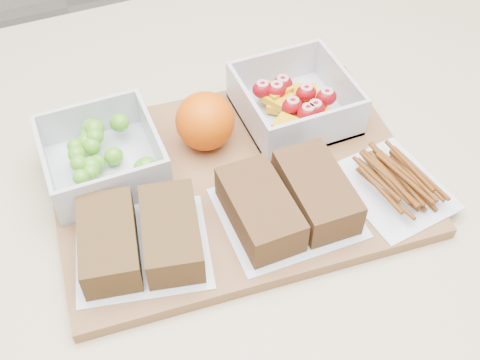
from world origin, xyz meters
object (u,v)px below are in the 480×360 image
Objects in this scene: grape_container at (104,155)px; pretzel_bag at (394,181)px; fruit_container at (294,103)px; orange at (205,121)px; cutting_board at (234,180)px; sandwich_bag_center at (288,201)px; sandwich_bag_left at (140,238)px.

grape_container is 0.92× the size of pretzel_bag.
grape_container is 0.97× the size of fruit_container.
orange is (0.13, -0.00, 0.01)m from grape_container.
cutting_board is 3.21× the size of grape_container.
fruit_container is 0.12m from orange.
sandwich_bag_center is at bearing 174.15° from pretzel_bag.
orange is 0.44× the size of sandwich_bag_left.
fruit_container reaches higher than grape_container.
orange is at bearing 105.05° from cutting_board.
orange is at bearing 108.12° from sandwich_bag_center.
cutting_board is 0.13m from fruit_container.
grape_container is at bearing 158.31° from cutting_board.
fruit_container is (0.11, 0.07, 0.03)m from cutting_board.
pretzel_bag is (0.30, -0.16, -0.01)m from grape_container.
sandwich_bag_center is at bearing -117.97° from fruit_container.
fruit_container is (0.25, -0.00, -0.00)m from grape_container.
fruit_container reaches higher than sandwich_bag_center.
orange reaches higher than sandwich_bag_center.
sandwich_bag_center is (0.17, -0.14, -0.00)m from grape_container.
fruit_container is 0.82× the size of sandwich_bag_left.
sandwich_bag_left is (-0.24, -0.13, -0.00)m from fruit_container.
pretzel_bag is at bearing -23.93° from cutting_board.
sandwich_bag_left reaches higher than cutting_board.
grape_container reaches higher than cutting_board.
orange is 0.23m from pretzel_bag.
orange is 0.15m from sandwich_bag_center.
pretzel_bag is (0.17, -0.15, -0.02)m from orange.
cutting_board is 5.84× the size of orange.
fruit_container reaches higher than sandwich_bag_left.
cutting_board is at bearing 151.47° from pretzel_bag.
pretzel_bag is (0.13, -0.01, -0.01)m from sandwich_bag_center.
cutting_board is 3.13× the size of fruit_container.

